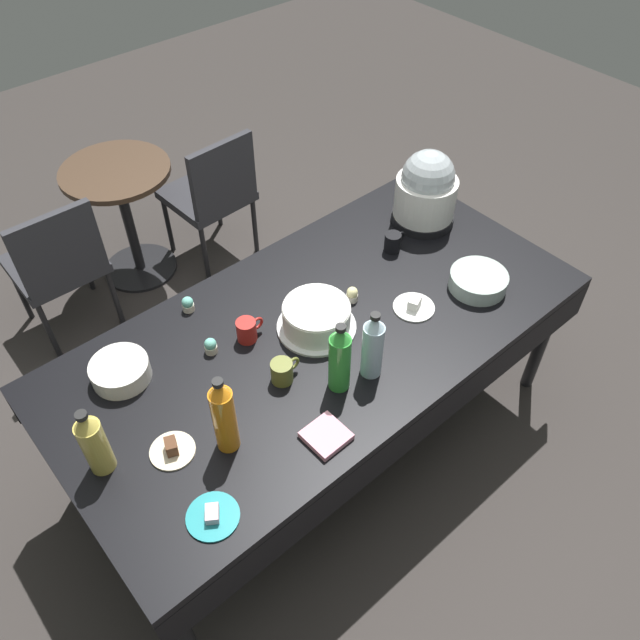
% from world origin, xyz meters
% --- Properties ---
extents(ground, '(9.00, 9.00, 0.00)m').
position_xyz_m(ground, '(0.00, 0.00, 0.00)').
color(ground, '#383330').
extents(potluck_table, '(2.20, 1.10, 0.75)m').
position_xyz_m(potluck_table, '(0.00, 0.00, 0.69)').
color(potluck_table, black).
rests_on(potluck_table, ground).
extents(frosted_layer_cake, '(0.32, 0.32, 0.12)m').
position_xyz_m(frosted_layer_cake, '(-0.01, 0.01, 0.81)').
color(frosted_layer_cake, silver).
rests_on(frosted_layer_cake, potluck_table).
extents(slow_cooker, '(0.30, 0.30, 0.37)m').
position_xyz_m(slow_cooker, '(0.84, 0.22, 0.92)').
color(slow_cooker, black).
rests_on(slow_cooker, potluck_table).
extents(glass_salad_bowl, '(0.25, 0.25, 0.07)m').
position_xyz_m(glass_salad_bowl, '(0.67, -0.26, 0.79)').
color(glass_salad_bowl, '#B2C6BC').
rests_on(glass_salad_bowl, potluck_table).
extents(ceramic_snack_bowl, '(0.22, 0.22, 0.08)m').
position_xyz_m(ceramic_snack_bowl, '(-0.73, 0.30, 0.79)').
color(ceramic_snack_bowl, silver).
rests_on(ceramic_snack_bowl, potluck_table).
extents(dessert_plate_teal, '(0.17, 0.17, 0.04)m').
position_xyz_m(dessert_plate_teal, '(-0.79, -0.39, 0.76)').
color(dessert_plate_teal, teal).
rests_on(dessert_plate_teal, potluck_table).
extents(dessert_plate_cream, '(0.16, 0.16, 0.06)m').
position_xyz_m(dessert_plate_cream, '(-0.76, -0.11, 0.76)').
color(dessert_plate_cream, beige).
rests_on(dessert_plate_cream, potluck_table).
extents(dessert_plate_white, '(0.17, 0.17, 0.05)m').
position_xyz_m(dessert_plate_white, '(0.37, -0.17, 0.76)').
color(dessert_plate_white, white).
rests_on(dessert_plate_white, potluck_table).
extents(cupcake_mint, '(0.05, 0.05, 0.07)m').
position_xyz_m(cupcake_mint, '(-0.93, 0.17, 0.78)').
color(cupcake_mint, beige).
rests_on(cupcake_mint, potluck_table).
extents(cupcake_cocoa, '(0.05, 0.05, 0.07)m').
position_xyz_m(cupcake_cocoa, '(0.21, 0.04, 0.78)').
color(cupcake_cocoa, beige).
rests_on(cupcake_cocoa, potluck_table).
extents(cupcake_berry, '(0.05, 0.05, 0.07)m').
position_xyz_m(cupcake_berry, '(-0.34, 0.44, 0.78)').
color(cupcake_berry, beige).
rests_on(cupcake_berry, potluck_table).
extents(cupcake_rose, '(0.05, 0.05, 0.07)m').
position_xyz_m(cupcake_rose, '(-0.40, 0.18, 0.78)').
color(cupcake_rose, beige).
rests_on(cupcake_rose, potluck_table).
extents(soda_bottle_orange_juice, '(0.08, 0.08, 0.35)m').
position_xyz_m(soda_bottle_orange_juice, '(-0.59, -0.20, 0.91)').
color(soda_bottle_orange_juice, orange).
rests_on(soda_bottle_orange_juice, potluck_table).
extents(soda_bottle_water, '(0.08, 0.08, 0.31)m').
position_xyz_m(soda_bottle_water, '(0.00, -0.29, 0.89)').
color(soda_bottle_water, silver).
rests_on(soda_bottle_water, potluck_table).
extents(soda_bottle_ginger_ale, '(0.09, 0.09, 0.29)m').
position_xyz_m(soda_bottle_ginger_ale, '(-0.96, 0.00, 0.89)').
color(soda_bottle_ginger_ale, gold).
rests_on(soda_bottle_ginger_ale, potluck_table).
extents(soda_bottle_lime_soda, '(0.08, 0.08, 0.32)m').
position_xyz_m(soda_bottle_lime_soda, '(-0.13, -0.26, 0.90)').
color(soda_bottle_lime_soda, green).
rests_on(soda_bottle_lime_soda, potluck_table).
extents(coffee_mug_black, '(0.12, 0.07, 0.09)m').
position_xyz_m(coffee_mug_black, '(0.57, 0.16, 0.79)').
color(coffee_mug_black, black).
rests_on(coffee_mug_black, potluck_table).
extents(coffee_mug_red, '(0.12, 0.08, 0.09)m').
position_xyz_m(coffee_mug_red, '(-0.25, 0.15, 0.80)').
color(coffee_mug_red, '#B2231E').
rests_on(coffee_mug_red, potluck_table).
extents(coffee_mug_olive, '(0.12, 0.08, 0.09)m').
position_xyz_m(coffee_mug_olive, '(-0.27, -0.11, 0.80)').
color(coffee_mug_olive, olive).
rests_on(coffee_mug_olive, potluck_table).
extents(paper_napkin_stack, '(0.14, 0.14, 0.02)m').
position_xyz_m(paper_napkin_stack, '(-0.32, -0.41, 0.76)').
color(paper_napkin_stack, pink).
rests_on(paper_napkin_stack, potluck_table).
extents(maroon_chair_left, '(0.45, 0.45, 0.85)m').
position_xyz_m(maroon_chair_left, '(-0.55, 1.41, 0.49)').
color(maroon_chair_left, '#333338').
rests_on(maroon_chair_left, ground).
extents(maroon_chair_right, '(0.46, 0.46, 0.85)m').
position_xyz_m(maroon_chair_right, '(0.40, 1.41, 0.49)').
color(maroon_chair_right, '#333338').
rests_on(maroon_chair_right, ground).
extents(round_cafe_table, '(0.60, 0.60, 0.72)m').
position_xyz_m(round_cafe_table, '(-0.05, 1.64, 0.50)').
color(round_cafe_table, '#473323').
rests_on(round_cafe_table, ground).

